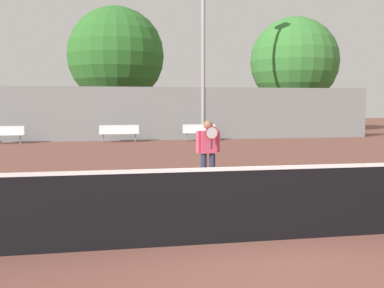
# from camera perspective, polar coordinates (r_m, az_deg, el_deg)

# --- Properties ---
(ground_plane) EXTENTS (100.00, 100.00, 0.00)m
(ground_plane) POSITION_cam_1_polar(r_m,az_deg,el_deg) (6.51, 7.86, -12.14)
(ground_plane) COLOR brown
(tennis_net) EXTENTS (11.26, 0.09, 1.06)m
(tennis_net) POSITION_cam_1_polar(r_m,az_deg,el_deg) (6.37, 7.92, -7.50)
(tennis_net) COLOR #99999E
(tennis_net) RESTS_ON ground_plane
(tennis_player) EXTENTS (0.58, 0.42, 1.54)m
(tennis_player) POSITION_cam_1_polar(r_m,az_deg,el_deg) (10.59, 2.07, -0.58)
(tennis_player) COLOR #282D47
(tennis_player) RESTS_ON ground_plane
(bench_courtside_near) EXTENTS (1.65, 0.40, 0.86)m
(bench_courtside_near) POSITION_cam_1_polar(r_m,az_deg,el_deg) (23.43, -22.55, 1.31)
(bench_courtside_near) COLOR white
(bench_courtside_near) RESTS_ON ground_plane
(bench_courtside_far) EXTENTS (2.00, 0.40, 0.86)m
(bench_courtside_far) POSITION_cam_1_polar(r_m,az_deg,el_deg) (22.92, -9.23, 1.57)
(bench_courtside_far) COLOR white
(bench_courtside_far) RESTS_ON ground_plane
(bench_adjacent_court) EXTENTS (1.73, 0.40, 0.86)m
(bench_adjacent_court) POSITION_cam_1_polar(r_m,az_deg,el_deg) (23.39, 0.95, 1.70)
(bench_adjacent_court) COLOR white
(bench_adjacent_court) RESTS_ON ground_plane
(light_pole_near_left) EXTENTS (0.90, 0.60, 11.85)m
(light_pole_near_left) POSITION_cam_1_polar(r_m,az_deg,el_deg) (24.86, 1.44, 17.04)
(light_pole_near_left) COLOR #939399
(light_pole_near_left) RESTS_ON ground_plane
(back_fence) EXTENTS (25.39, 0.06, 2.82)m
(back_fence) POSITION_cam_1_polar(r_m,az_deg,el_deg) (23.86, -5.83, 3.85)
(back_fence) COLOR gray
(back_fence) RESTS_ON ground_plane
(tree_green_tall) EXTENTS (6.33, 6.33, 8.27)m
(tree_green_tall) POSITION_cam_1_polar(r_m,az_deg,el_deg) (30.51, -9.63, 11.02)
(tree_green_tall) COLOR brown
(tree_green_tall) RESTS_ON ground_plane
(tree_green_broad) EXTENTS (6.06, 6.06, 7.87)m
(tree_green_broad) POSITION_cam_1_polar(r_m,az_deg,el_deg) (32.33, 12.86, 10.14)
(tree_green_broad) COLOR brown
(tree_green_broad) RESTS_ON ground_plane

